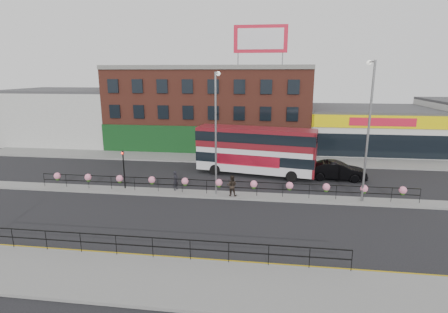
# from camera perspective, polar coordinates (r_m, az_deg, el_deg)

# --- Properties ---
(ground) EXTENTS (120.00, 120.00, 0.00)m
(ground) POSITION_cam_1_polar(r_m,az_deg,el_deg) (27.98, -0.82, -6.42)
(ground) COLOR black
(ground) RESTS_ON ground
(south_pavement) EXTENTS (60.00, 4.00, 0.15)m
(south_pavement) POSITION_cam_1_polar(r_m,az_deg,el_deg) (17.36, -7.00, -19.68)
(south_pavement) COLOR gray
(south_pavement) RESTS_ON ground
(north_pavement) EXTENTS (60.00, 4.00, 0.15)m
(north_pavement) POSITION_cam_1_polar(r_m,az_deg,el_deg) (39.37, 1.74, -0.38)
(north_pavement) COLOR gray
(north_pavement) RESTS_ON ground
(median) EXTENTS (60.00, 1.60, 0.15)m
(median) POSITION_cam_1_polar(r_m,az_deg,el_deg) (27.96, -0.82, -6.27)
(median) COLOR gray
(median) RESTS_ON ground
(yellow_line_inner) EXTENTS (60.00, 0.10, 0.01)m
(yellow_line_inner) POSITION_cam_1_polar(r_m,az_deg,el_deg) (19.30, -5.22, -16.19)
(yellow_line_inner) COLOR gold
(yellow_line_inner) RESTS_ON ground
(yellow_line_outer) EXTENTS (60.00, 0.10, 0.01)m
(yellow_line_outer) POSITION_cam_1_polar(r_m,az_deg,el_deg) (19.15, -5.34, -16.45)
(yellow_line_outer) COLOR gold
(yellow_line_outer) RESTS_ON ground
(brick_building) EXTENTS (25.00, 12.21, 10.30)m
(brick_building) POSITION_cam_1_polar(r_m,az_deg,el_deg) (46.85, -2.12, 8.13)
(brick_building) COLOR brown
(brick_building) RESTS_ON ground
(supermarket) EXTENTS (15.00, 12.25, 5.30)m
(supermarket) POSITION_cam_1_polar(r_m,az_deg,el_deg) (47.98, 22.23, 4.28)
(supermarket) COLOR silver
(supermarket) RESTS_ON ground
(warehouse_west) EXTENTS (15.50, 12.00, 7.30)m
(warehouse_west) POSITION_cam_1_polar(r_m,az_deg,el_deg) (54.25, -23.81, 6.17)
(warehouse_west) COLOR #B5B5B0
(warehouse_west) RESTS_ON ground
(billboard) EXTENTS (6.00, 0.29, 4.40)m
(billboard) POSITION_cam_1_polar(r_m,az_deg,el_deg) (41.18, 5.98, 18.54)
(billboard) COLOR red
(billboard) RESTS_ON brick_building
(median_railing) EXTENTS (30.04, 0.56, 1.23)m
(median_railing) POSITION_cam_1_polar(r_m,az_deg,el_deg) (27.64, -0.83, -4.38)
(median_railing) COLOR black
(median_railing) RESTS_ON median
(south_railing) EXTENTS (20.04, 0.05, 1.12)m
(south_railing) POSITION_cam_1_polar(r_m,az_deg,el_deg) (19.02, -11.62, -13.63)
(south_railing) COLOR black
(south_railing) RESTS_ON south_pavement
(double_decker_bus) EXTENTS (11.46, 4.53, 4.52)m
(double_decker_bus) POSITION_cam_1_polar(r_m,az_deg,el_deg) (33.06, 5.25, 1.67)
(double_decker_bus) COLOR silver
(double_decker_bus) RESTS_ON ground
(car) EXTENTS (2.19, 5.28, 1.69)m
(car) POSITION_cam_1_polar(r_m,az_deg,el_deg) (33.46, 17.93, -2.21)
(car) COLOR black
(car) RESTS_ON ground
(pedestrian_a) EXTENTS (0.77, 0.66, 1.62)m
(pedestrian_a) POSITION_cam_1_polar(r_m,az_deg,el_deg) (28.92, -7.90, -3.87)
(pedestrian_a) COLOR black
(pedestrian_a) RESTS_ON median
(pedestrian_b) EXTENTS (0.89, 0.74, 1.65)m
(pedestrian_b) POSITION_cam_1_polar(r_m,az_deg,el_deg) (27.28, 1.28, -4.78)
(pedestrian_b) COLOR black
(pedestrian_b) RESTS_ON median
(lamp_column_west) EXTENTS (0.34, 1.67, 9.49)m
(lamp_column_west) POSITION_cam_1_polar(r_m,az_deg,el_deg) (26.89, -1.29, 5.47)
(lamp_column_west) COLOR slate
(lamp_column_west) RESTS_ON median
(lamp_column_east) EXTENTS (0.37, 1.80, 10.28)m
(lamp_column_east) POSITION_cam_1_polar(r_m,az_deg,el_deg) (27.25, 22.52, 5.54)
(lamp_column_east) COLOR slate
(lamp_column_east) RESTS_ON median
(traffic_light_median) EXTENTS (0.15, 0.28, 3.65)m
(traffic_light_median) POSITION_cam_1_polar(r_m,az_deg,el_deg) (29.81, -16.12, -0.74)
(traffic_light_median) COLOR black
(traffic_light_median) RESTS_ON median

